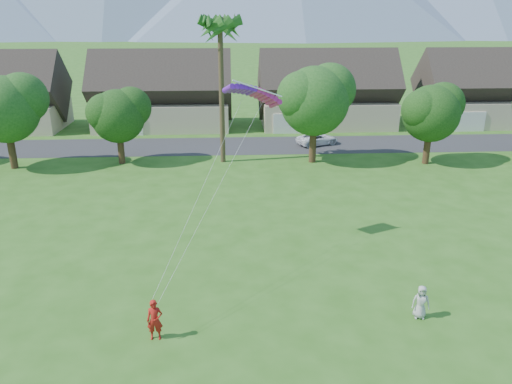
{
  "coord_description": "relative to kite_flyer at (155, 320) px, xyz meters",
  "views": [
    {
      "loc": [
        -1.29,
        -14.75,
        12.89
      ],
      "look_at": [
        0.0,
        10.0,
        3.8
      ],
      "focal_mm": 35.0,
      "sensor_mm": 36.0,
      "label": 1
    }
  ],
  "objects": [
    {
      "name": "watcher",
      "position": [
        11.49,
        0.92,
        -0.12
      ],
      "size": [
        0.84,
        0.63,
        1.56
      ],
      "primitive_type": "imported",
      "rotation": [
        0.0,
        0.0,
        -0.18
      ],
      "color": "#B3B4AF",
      "rests_on": "ground"
    },
    {
      "name": "parafoil_kite",
      "position": [
        4.51,
        9.37,
        7.84
      ],
      "size": [
        3.33,
        1.44,
        0.5
      ],
      "rotation": [
        0.0,
        0.0,
        0.32
      ],
      "color": "#6918B7",
      "rests_on": "ground"
    },
    {
      "name": "street",
      "position": [
        4.54,
        31.15,
        -0.9
      ],
      "size": [
        90.0,
        7.0,
        0.01
      ],
      "primitive_type": "cube",
      "color": "#2D2D30",
      "rests_on": "ground"
    },
    {
      "name": "tree_row",
      "position": [
        3.4,
        25.07,
        3.99
      ],
      "size": [
        62.27,
        6.67,
        8.45
      ],
      "color": "#47301C",
      "rests_on": "ground"
    },
    {
      "name": "houses_row",
      "position": [
        5.04,
        40.15,
        2.54
      ],
      "size": [
        72.75,
        8.19,
        8.86
      ],
      "color": "beige",
      "rests_on": "ground"
    },
    {
      "name": "kite_flyer",
      "position": [
        0.0,
        0.0,
        0.0
      ],
      "size": [
        0.67,
        0.45,
        1.8
      ],
      "primitive_type": "imported",
      "rotation": [
        0.0,
        0.0,
        0.04
      ],
      "color": "#AD1A13",
      "rests_on": "ground"
    },
    {
      "name": "ground",
      "position": [
        4.54,
        -2.85,
        -0.9
      ],
      "size": [
        500.0,
        500.0,
        0.0
      ],
      "primitive_type": "plane",
      "color": "#2D6019",
      "rests_on": "ground"
    },
    {
      "name": "parked_car",
      "position": [
        12.02,
        31.15,
        -0.31
      ],
      "size": [
        4.7,
        3.46,
        1.19
      ],
      "primitive_type": "imported",
      "rotation": [
        0.0,
        0.0,
        1.96
      ],
      "color": "white",
      "rests_on": "ground"
    },
    {
      "name": "fan_palm",
      "position": [
        2.54,
        25.65,
        10.9
      ],
      "size": [
        3.0,
        3.0,
        13.8
      ],
      "color": "#4C3D26",
      "rests_on": "ground"
    }
  ]
}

